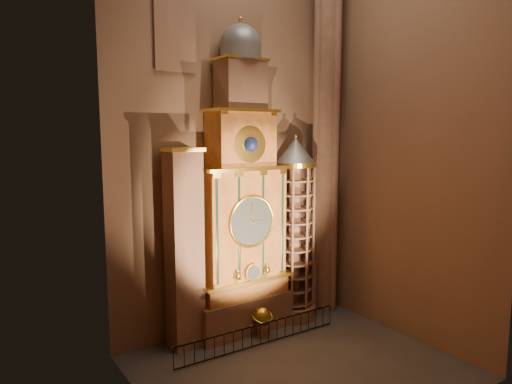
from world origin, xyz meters
TOP-DOWN VIEW (x-y plane):
  - floor at (0.00, 0.00)m, footprint 14.00×14.00m
  - wall_back at (0.00, 6.00)m, footprint 22.00×0.00m
  - wall_left at (-7.00, 0.00)m, footprint 0.00×22.00m
  - wall_right at (7.00, 0.00)m, footprint 0.00×22.00m
  - astronomical_clock at (0.00, 4.96)m, footprint 5.60×2.41m
  - portrait_tower at (-3.40, 4.98)m, footprint 1.80×1.60m
  - stair_turret at (3.50, 4.70)m, footprint 2.50×2.50m
  - gothic_pier at (6.10, 5.00)m, footprint 2.04×2.04m
  - stained_glass_window at (-3.20, 5.92)m, footprint 2.20×0.14m
  - celestial_globe at (0.43, 3.60)m, footprint 1.30×1.25m
  - iron_railing at (-0.28, 2.77)m, footprint 9.51×0.32m

SIDE VIEW (x-z plane):
  - floor at x=0.00m, z-range 0.00..0.00m
  - iron_railing at x=-0.28m, z-range 0.05..1.18m
  - celestial_globe at x=0.43m, z-range 0.16..1.80m
  - portrait_tower at x=-3.40m, z-range 0.05..10.25m
  - stair_turret at x=3.50m, z-range -0.13..10.67m
  - astronomical_clock at x=0.00m, z-range -1.67..15.03m
  - wall_back at x=0.00m, z-range 0.00..22.00m
  - wall_left at x=-7.00m, z-range 0.00..22.00m
  - wall_right at x=7.00m, z-range 0.00..22.00m
  - gothic_pier at x=6.10m, z-range 0.00..22.00m
  - stained_glass_window at x=-3.20m, z-range 13.90..19.10m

